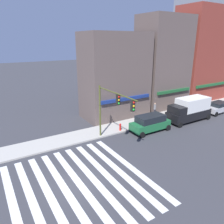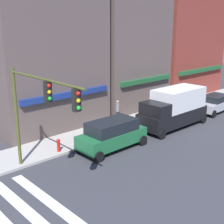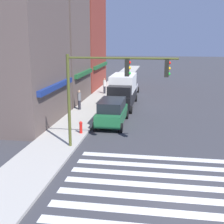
{
  "view_description": "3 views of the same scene",
  "coord_description": "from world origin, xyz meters",
  "px_view_note": "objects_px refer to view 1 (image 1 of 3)",
  "views": [
    {
      "loc": [
        -5.09,
        -12.84,
        10.03
      ],
      "look_at": [
        5.3,
        4.0,
        3.5
      ],
      "focal_mm": 35.0,
      "sensor_mm": 36.0,
      "label": 1
    },
    {
      "loc": [
        -1.96,
        -9.23,
        8.0
      ],
      "look_at": [
        12.09,
        6.0,
        2.0
      ],
      "focal_mm": 50.0,
      "sensor_mm": 36.0,
      "label": 2
    },
    {
      "loc": [
        -12.12,
        1.07,
        6.63
      ],
      "look_at": [
        10.89,
        4.7,
        1.0
      ],
      "focal_mm": 50.0,
      "sensor_mm": 36.0,
      "label": 3
    }
  ],
  "objects_px": {
    "pedestrian_white_shirt": "(200,101)",
    "fire_hydrant": "(120,127)",
    "pedestrian_grey_coat": "(155,109)",
    "sedan_silver": "(218,107)",
    "suv_green": "(150,123)",
    "traffic_signal": "(112,105)",
    "box_truck_black": "(189,109)"
  },
  "relations": [
    {
      "from": "sedan_silver",
      "to": "pedestrian_white_shirt",
      "type": "height_order",
      "value": "pedestrian_white_shirt"
    },
    {
      "from": "suv_green",
      "to": "box_truck_black",
      "type": "xyz_separation_m",
      "value": [
        6.57,
        -0.0,
        0.56
      ]
    },
    {
      "from": "suv_green",
      "to": "pedestrian_white_shirt",
      "type": "distance_m",
      "value": 12.86
    },
    {
      "from": "traffic_signal",
      "to": "fire_hydrant",
      "type": "height_order",
      "value": "traffic_signal"
    },
    {
      "from": "sedan_silver",
      "to": "traffic_signal",
      "type": "bearing_deg",
      "value": -179.13
    },
    {
      "from": "pedestrian_white_shirt",
      "to": "fire_hydrant",
      "type": "distance_m",
      "value": 15.58
    },
    {
      "from": "box_truck_black",
      "to": "pedestrian_grey_coat",
      "type": "bearing_deg",
      "value": 125.6
    },
    {
      "from": "traffic_signal",
      "to": "fire_hydrant",
      "type": "bearing_deg",
      "value": 43.2
    },
    {
      "from": "sedan_silver",
      "to": "fire_hydrant",
      "type": "bearing_deg",
      "value": 172.52
    },
    {
      "from": "suv_green",
      "to": "pedestrian_grey_coat",
      "type": "height_order",
      "value": "suv_green"
    },
    {
      "from": "fire_hydrant",
      "to": "sedan_silver",
      "type": "bearing_deg",
      "value": -6.1
    },
    {
      "from": "box_truck_black",
      "to": "traffic_signal",
      "type": "bearing_deg",
      "value": -176.14
    },
    {
      "from": "suv_green",
      "to": "sedan_silver",
      "type": "relative_size",
      "value": 1.06
    },
    {
      "from": "fire_hydrant",
      "to": "suv_green",
      "type": "bearing_deg",
      "value": -29.57
    },
    {
      "from": "pedestrian_white_shirt",
      "to": "fire_hydrant",
      "type": "bearing_deg",
      "value": 50.9
    },
    {
      "from": "fire_hydrant",
      "to": "box_truck_black",
      "type": "bearing_deg",
      "value": -10.08
    },
    {
      "from": "pedestrian_white_shirt",
      "to": "pedestrian_grey_coat",
      "type": "bearing_deg",
      "value": 41.36
    },
    {
      "from": "suv_green",
      "to": "sedan_silver",
      "type": "bearing_deg",
      "value": 0.1
    },
    {
      "from": "pedestrian_white_shirt",
      "to": "pedestrian_grey_coat",
      "type": "xyz_separation_m",
      "value": [
        -8.53,
        0.78,
        0.0
      ]
    },
    {
      "from": "traffic_signal",
      "to": "suv_green",
      "type": "bearing_deg",
      "value": 7.45
    },
    {
      "from": "traffic_signal",
      "to": "box_truck_black",
      "type": "distance_m",
      "value": 12.45
    },
    {
      "from": "suv_green",
      "to": "sedan_silver",
      "type": "distance_m",
      "value": 12.92
    },
    {
      "from": "box_truck_black",
      "to": "sedan_silver",
      "type": "xyz_separation_m",
      "value": [
        6.34,
        0.0,
        -0.75
      ]
    },
    {
      "from": "sedan_silver",
      "to": "pedestrian_white_shirt",
      "type": "xyz_separation_m",
      "value": [
        -0.38,
        2.87,
        0.23
      ]
    },
    {
      "from": "pedestrian_grey_coat",
      "to": "traffic_signal",
      "type": "bearing_deg",
      "value": -20.12
    },
    {
      "from": "box_truck_black",
      "to": "sedan_silver",
      "type": "height_order",
      "value": "box_truck_black"
    },
    {
      "from": "pedestrian_grey_coat",
      "to": "fire_hydrant",
      "type": "relative_size",
      "value": 2.1
    },
    {
      "from": "box_truck_black",
      "to": "pedestrian_grey_coat",
      "type": "xyz_separation_m",
      "value": [
        -2.57,
        3.65,
        -0.51
      ]
    },
    {
      "from": "sedan_silver",
      "to": "pedestrian_grey_coat",
      "type": "bearing_deg",
      "value": 156.35
    },
    {
      "from": "traffic_signal",
      "to": "sedan_silver",
      "type": "xyz_separation_m",
      "value": [
        18.5,
        0.73,
        -3.36
      ]
    },
    {
      "from": "suv_green",
      "to": "box_truck_black",
      "type": "relative_size",
      "value": 0.76
    },
    {
      "from": "pedestrian_white_shirt",
      "to": "pedestrian_grey_coat",
      "type": "relative_size",
      "value": 1.0
    }
  ]
}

